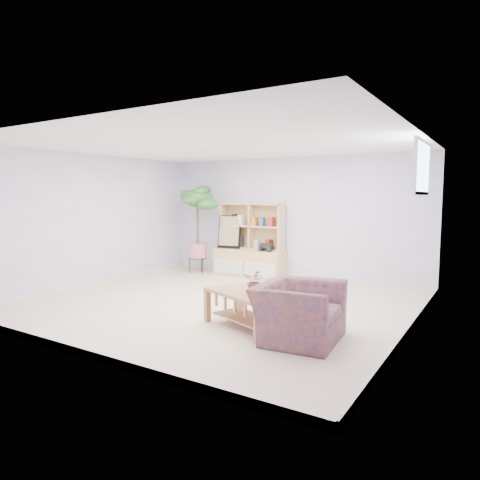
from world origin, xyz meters
The scene contains 14 objects.
floor centered at (0.00, 0.00, 0.00)m, with size 5.50×5.00×0.01m, color beige.
ceiling centered at (0.00, 0.00, 2.40)m, with size 5.50×5.00×0.01m, color white.
walls centered at (0.00, 0.00, 1.20)m, with size 5.51×5.01×2.40m.
baseboard centered at (0.00, 0.00, 0.05)m, with size 5.50×5.00×0.10m, color silver, non-canonical shape.
window centered at (2.73, 0.60, 2.00)m, with size 0.10×0.98×0.68m, color silver, non-canonical shape.
window_sill centered at (2.67, 0.60, 1.68)m, with size 0.14×1.00×0.04m, color silver.
storage_unit centered at (-0.77, 2.24, 0.75)m, with size 1.49×0.50×1.49m, color tan, non-canonical shape.
poster centered at (-1.21, 2.18, 0.90)m, with size 0.50×0.11×0.69m, color yellow, non-canonical shape.
toy_truck centered at (-0.32, 2.15, 0.65)m, with size 0.34×0.23×0.18m, color black, non-canonical shape.
coffee_table centered at (0.97, -0.73, 0.23)m, with size 1.12×0.61×0.46m, color #985F42, non-canonical shape.
table_plant centered at (1.07, -0.73, 0.61)m, with size 0.27×0.23×0.30m, color #215C29.
floor_tree centered at (-1.90, 1.98, 0.93)m, with size 0.69×0.69×1.87m, color #17481A, non-canonical shape.
armchair centered at (1.70, -0.81, 0.37)m, with size 1.01×0.88×0.75m, color navy.
sill_plant centered at (2.67, 0.59, 1.82)m, with size 0.13×0.11×0.24m, color #17481A.
Camera 1 is at (3.65, -5.22, 1.65)m, focal length 32.00 mm.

